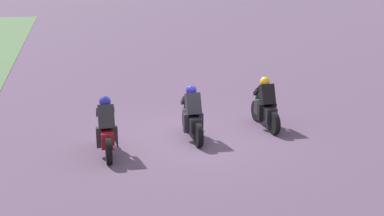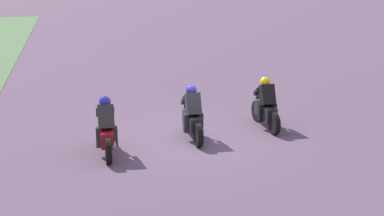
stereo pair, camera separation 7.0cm
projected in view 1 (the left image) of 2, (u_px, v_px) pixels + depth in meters
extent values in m
plane|color=#503E53|center=(191.00, 138.00, 15.13)|extent=(120.00, 120.00, 0.00)
cylinder|color=black|center=(257.00, 111.00, 16.70)|extent=(0.64, 0.15, 0.64)
cylinder|color=black|center=(274.00, 123.00, 15.39)|extent=(0.64, 0.15, 0.64)
cube|color=black|center=(265.00, 111.00, 16.00)|extent=(1.11, 0.34, 0.40)
ellipsoid|color=black|center=(264.00, 100.00, 16.01)|extent=(0.49, 0.31, 0.24)
cube|color=red|center=(272.00, 115.00, 15.51)|extent=(0.06, 0.16, 0.08)
cylinder|color=#A5A5AD|center=(275.00, 118.00, 15.74)|extent=(0.42, 0.11, 0.10)
cube|color=black|center=(267.00, 95.00, 15.76)|extent=(0.49, 0.41, 0.66)
sphere|color=gold|center=(265.00, 82.00, 15.88)|extent=(0.31, 0.31, 0.30)
cube|color=#41846C|center=(260.00, 96.00, 16.37)|extent=(0.16, 0.26, 0.23)
cube|color=black|center=(260.00, 112.00, 15.84)|extent=(0.18, 0.14, 0.52)
cube|color=black|center=(273.00, 112.00, 15.93)|extent=(0.18, 0.14, 0.52)
cube|color=black|center=(257.00, 92.00, 16.07)|extent=(0.39, 0.11, 0.31)
cube|color=black|center=(268.00, 91.00, 16.16)|extent=(0.39, 0.11, 0.31)
cylinder|color=black|center=(187.00, 120.00, 15.68)|extent=(0.64, 0.15, 0.64)
cylinder|color=black|center=(198.00, 135.00, 14.36)|extent=(0.64, 0.15, 0.64)
cube|color=black|center=(192.00, 121.00, 14.97)|extent=(1.10, 0.33, 0.40)
ellipsoid|color=black|center=(191.00, 110.00, 14.99)|extent=(0.48, 0.31, 0.24)
cube|color=red|center=(197.00, 126.00, 14.49)|extent=(0.06, 0.16, 0.08)
cylinder|color=#A5A5AD|center=(201.00, 129.00, 14.71)|extent=(0.42, 0.10, 0.10)
cube|color=#26262D|center=(193.00, 104.00, 14.74)|extent=(0.49, 0.41, 0.66)
sphere|color=#2827A0|center=(191.00, 90.00, 14.86)|extent=(0.30, 0.30, 0.30)
cube|color=slate|center=(188.00, 105.00, 15.35)|extent=(0.16, 0.26, 0.23)
cube|color=#26262D|center=(186.00, 123.00, 14.82)|extent=(0.18, 0.14, 0.52)
cube|color=#26262D|center=(200.00, 122.00, 14.91)|extent=(0.18, 0.14, 0.52)
cube|color=#26262D|center=(184.00, 100.00, 15.05)|extent=(0.39, 0.10, 0.31)
cube|color=#26262D|center=(196.00, 100.00, 15.13)|extent=(0.39, 0.10, 0.31)
cylinder|color=black|center=(105.00, 134.00, 14.48)|extent=(0.64, 0.15, 0.64)
cylinder|color=black|center=(109.00, 151.00, 13.16)|extent=(0.64, 0.15, 0.64)
cube|color=maroon|center=(107.00, 135.00, 13.77)|extent=(1.10, 0.33, 0.40)
ellipsoid|color=maroon|center=(106.00, 123.00, 13.79)|extent=(0.48, 0.31, 0.24)
cube|color=red|center=(108.00, 141.00, 13.28)|extent=(0.06, 0.16, 0.08)
cylinder|color=#A5A5AD|center=(114.00, 144.00, 13.51)|extent=(0.42, 0.11, 0.10)
cube|color=#272727|center=(106.00, 117.00, 13.54)|extent=(0.49, 0.41, 0.66)
sphere|color=#2827A0|center=(105.00, 102.00, 13.66)|extent=(0.30, 0.30, 0.30)
cube|color=#335B7F|center=(105.00, 117.00, 14.15)|extent=(0.16, 0.26, 0.23)
cube|color=#272727|center=(99.00, 137.00, 13.62)|extent=(0.18, 0.14, 0.52)
cube|color=#272727|center=(115.00, 136.00, 13.70)|extent=(0.18, 0.14, 0.52)
cube|color=#272727|center=(98.00, 113.00, 13.86)|extent=(0.39, 0.10, 0.31)
cube|color=#272727|center=(112.00, 112.00, 13.93)|extent=(0.39, 0.10, 0.31)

